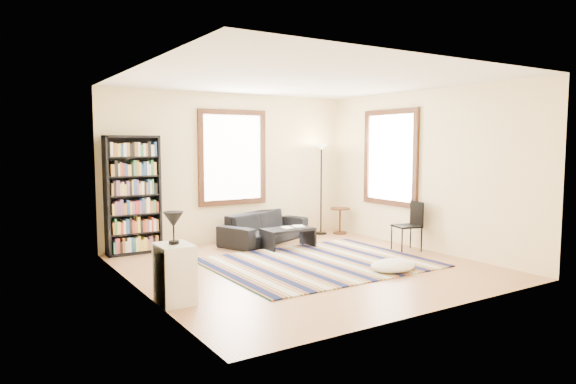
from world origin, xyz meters
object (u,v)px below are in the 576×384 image
floor_cushion (393,266)px  folding_chair (407,226)px  coffee_table (288,238)px  side_table (340,221)px  dog (177,267)px  bookshelf (133,195)px  floor_lamp (321,189)px  white_cabinet (175,274)px  sofa (265,227)px

floor_cushion → folding_chair: 1.61m
coffee_table → floor_cushion: (0.40, -2.25, -0.09)m
floor_cushion → side_table: 3.19m
folding_chair → floor_cushion: bearing=-127.4°
coffee_table → folding_chair: 2.09m
floor_cushion → dog: dog is taller
bookshelf → floor_lamp: bookshelf is taller
bookshelf → white_cabinet: (-0.36, -2.97, -0.65)m
bookshelf → floor_lamp: 3.80m
side_table → folding_chair: 1.94m
white_cabinet → sofa: bearing=45.6°
side_table → white_cabinet: white_cabinet is taller
bookshelf → dog: bearing=-91.8°
side_table → floor_cushion: bearing=-114.0°
coffee_table → bookshelf: bearing=157.5°
floor_cushion → bookshelf: bearing=131.1°
folding_chair → dog: bearing=-165.6°
coffee_table → floor_cushion: bearing=-80.0°
coffee_table → side_table: (1.69, 0.66, 0.09)m
dog → floor_cushion: bearing=-9.4°
sofa → bookshelf: 2.52m
bookshelf → floor_cushion: (2.85, -3.26, -0.91)m
side_table → dog: bearing=-155.5°
coffee_table → folding_chair: folding_chair is taller
floor_lamp → white_cabinet: size_ratio=2.66×
floor_lamp → folding_chair: (0.30, -2.12, -0.50)m
folding_chair → dog: size_ratio=1.70×
coffee_table → floor_lamp: bearing=32.3°
floor_lamp → side_table: floor_lamp is taller
bookshelf → coffee_table: size_ratio=2.22×
sofa → bookshelf: bookshelf is taller
floor_lamp → white_cabinet: (-4.15, -2.80, -0.58)m
white_cabinet → floor_cushion: bearing=-4.0°
side_table → white_cabinet: (-4.50, -2.61, 0.08)m
folding_chair → floor_lamp: bearing=112.8°
sofa → coffee_table: (0.05, -0.75, -0.10)m
sofa → coffee_table: size_ratio=2.13×
dog → side_table: bearing=33.8°
sofa → floor_cushion: size_ratio=2.66×
sofa → coffee_table: bearing=-108.7°
dog → white_cabinet: bearing=-102.9°
floor_cushion → dog: (-2.92, 0.99, 0.16)m
floor_lamp → dog: (-3.86, -2.10, -0.68)m
floor_lamp → side_table: 0.77m
folding_chair → coffee_table: bearing=156.8°
bookshelf → folding_chair: size_ratio=2.33×
folding_chair → side_table: bearing=103.2°
white_cabinet → dog: bearing=69.0°
floor_cushion → white_cabinet: size_ratio=1.03×
floor_cushion → folding_chair: (1.25, 0.97, 0.34)m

